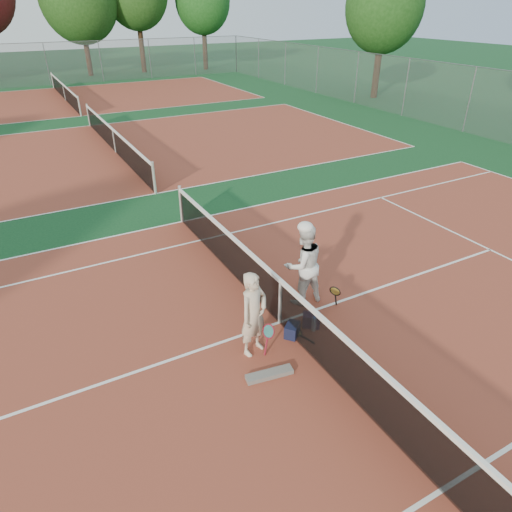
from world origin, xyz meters
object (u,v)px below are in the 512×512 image
Objects in this scene: racket_red at (268,338)px; water_bottle at (314,324)px; racket_spare at (295,332)px; net_main at (280,302)px; player_b at (303,265)px; player_a at (254,314)px; sports_bag_navy at (292,330)px; racket_black_held at (334,298)px; sports_bag_purple at (311,320)px.

racket_red is 1.94× the size of water_bottle.
net_main is at bearing -4.14° from racket_spare.
player_b is at bearing 28.31° from net_main.
racket_red is 0.80m from racket_spare.
sports_bag_navy is (0.85, 0.02, -0.69)m from player_a.
net_main is 36.60× the size of water_bottle.
racket_black_held is at bearing -10.97° from player_a.
sports_bag_navy is (-0.00, -0.47, -0.38)m from net_main.
racket_red is (0.23, -0.14, -0.53)m from player_a.
racket_red is 1.02× the size of racket_black_held.
player_a is at bearing -22.95° from racket_black_held.
player_a is 2.83× the size of racket_red.
racket_black_held is at bearing -16.83° from racket_red.
racket_red is 1.72× the size of sports_bag_purple.
net_main is 1.00m from player_b.
racket_spare is at bearing 52.27° from player_b.
player_a is 1.46m from water_bottle.
racket_black_held is 0.95× the size of racket_spare.
player_b is 2.99× the size of racket_spare.
racket_red is 0.66m from sports_bag_navy.
player_a is (-0.85, -0.49, 0.31)m from net_main.
racket_red is at bearing 88.17° from racket_spare.
net_main is at bearing -38.92° from racket_black_held.
racket_red is at bearing -168.03° from sports_bag_purple.
racket_red is (-0.62, -0.63, -0.22)m from net_main.
racket_spare is at bearing -16.21° from racket_red.
player_a is at bearing 30.75° from player_b.
racket_black_held is (2.08, 0.34, -0.54)m from player_a.
racket_black_held is (1.86, 0.48, -0.01)m from racket_red.
racket_spare is 0.42m from sports_bag_purple.
sports_bag_purple is (1.12, 0.24, -0.15)m from racket_red.
sports_bag_navy is (-0.10, -0.03, 0.12)m from racket_spare.
net_main is 32.53× the size of sports_bag_purple.
racket_spare is at bearing 162.64° from water_bottle.
player_a reaches higher than sports_bag_navy.
player_b is 1.89m from racket_red.
racket_black_held is 0.89m from water_bottle.
racket_spare is at bearing -174.12° from sports_bag_purple.
water_bottle is at bearing -124.39° from racket_spare.
player_b is 5.33× the size of sports_bag_navy.
player_b reaches higher than racket_spare.
sports_bag_navy is 1.00× the size of sports_bag_purple.
racket_black_held is 1.90× the size of water_bottle.
sports_bag_purple is (1.35, 0.10, -0.69)m from player_a.
water_bottle is (0.45, -0.08, 0.02)m from sports_bag_navy.
sports_bag_purple is at bearing -13.84° from racket_black_held.
water_bottle is (-0.79, -0.40, -0.13)m from racket_black_held.
water_bottle is at bearing -22.70° from player_a.
sports_bag_purple is 1.13× the size of water_bottle.
net_main is 18.30× the size of racket_spare.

